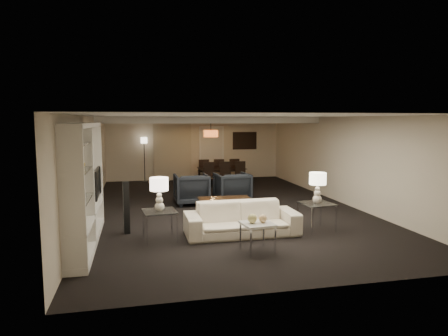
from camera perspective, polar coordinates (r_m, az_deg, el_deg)
floor at (r=11.08m, az=0.00°, el=-5.66°), size 11.00×11.00×0.00m
ceiling at (r=10.82m, az=0.00°, el=7.38°), size 7.00×11.00×0.02m
wall_back at (r=16.27m, az=-4.23°, el=2.79°), size 7.00×0.02×2.50m
wall_front at (r=5.70m, az=12.20°, el=-4.96°), size 7.00×0.02×2.50m
wall_left at (r=10.68m, az=-18.65°, el=0.31°), size 0.02×11.00×2.50m
wall_right at (r=12.13m, az=16.36°, el=1.13°), size 0.02×11.00×2.50m
ceiling_soffit at (r=14.25m, az=-3.09°, el=6.85°), size 7.00×4.00×0.20m
curtains at (r=16.09m, az=-7.36°, el=2.52°), size 1.50×0.12×2.40m
door at (r=16.37m, az=-1.78°, el=2.12°), size 0.90×0.05×2.10m
painting at (r=16.65m, az=2.97°, el=3.92°), size 0.95×0.04×0.65m
media_unit at (r=8.11m, az=-19.20°, el=-2.23°), size 0.38×3.40×2.35m
pendant_light at (r=14.31m, az=-1.89°, el=4.93°), size 0.52×0.52×0.24m
sofa at (r=8.43m, az=2.55°, el=-7.27°), size 2.36×0.92×0.69m
coffee_table at (r=9.97m, az=0.13°, el=-5.71°), size 1.33×0.82×0.46m
armchair_left at (r=11.46m, az=-4.67°, el=-3.02°), size 0.95×0.98×0.88m
armchair_right at (r=11.69m, az=1.17°, el=-2.81°), size 1.00×1.03×0.88m
side_table_left at (r=8.18m, az=-9.15°, el=-8.11°), size 0.71×0.71×0.60m
side_table_right at (r=9.02m, az=13.10°, el=-6.78°), size 0.72×0.72×0.60m
table_lamp_left at (r=8.04m, az=-9.24°, el=-3.72°), size 0.40×0.40×0.67m
table_lamp_right at (r=8.90m, az=13.21°, el=-2.79°), size 0.38×0.38×0.67m
marble_table at (r=7.43m, az=4.79°, el=-9.83°), size 0.61×0.61×0.54m
gold_gourd_a at (r=7.31m, az=4.07°, el=-7.22°), size 0.17×0.17×0.17m
gold_gourd_b at (r=7.37m, az=5.57°, el=-7.20°), size 0.15×0.15×0.15m
television at (r=9.02m, az=-18.32°, el=-2.06°), size 1.07×0.14×0.62m
vase_blue at (r=6.83m, az=-20.43°, el=-4.21°), size 0.16×0.16×0.16m
vase_amber at (r=7.44m, az=-19.88°, el=0.66°), size 0.17×0.17×0.18m
floor_speaker at (r=8.72m, az=-13.78°, el=-5.53°), size 0.14×0.14×1.12m
dining_table at (r=15.05m, az=-0.31°, el=-1.16°), size 1.75×1.02×0.60m
chair_nl at (r=14.29m, az=-2.10°, el=-1.00°), size 0.45×0.45×0.90m
chair_nm at (r=14.41m, az=0.24°, el=-0.93°), size 0.46×0.46×0.90m
chair_nr at (r=14.55m, az=2.55°, el=-0.86°), size 0.45×0.45×0.90m
chair_fl at (r=15.55m, az=-2.98°, el=-0.36°), size 0.42×0.42×0.90m
chair_fm at (r=15.67m, az=-0.81°, el=-0.30°), size 0.45×0.45×0.90m
chair_fr at (r=15.80m, az=1.32°, el=-0.24°), size 0.43×0.43×0.90m
floor_lamp at (r=15.83m, az=-11.30°, el=1.18°), size 0.29×0.29×1.74m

